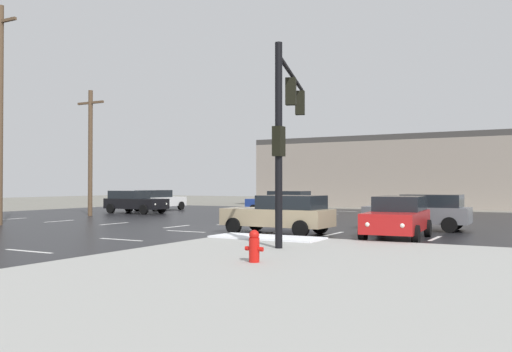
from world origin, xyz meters
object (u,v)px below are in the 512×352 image
traffic_signal_mast (287,116)px  sedan_white (158,200)px  sedan_tan (281,214)px  sedan_blue (282,202)px  utility_pole_mid (0,111)px  sedan_grey (421,211)px  fire_hydrant (254,246)px  sedan_red (398,216)px  utility_pole_far (90,150)px  sedan_black (134,201)px

traffic_signal_mast → sedan_white: 26.21m
sedan_tan → sedan_white: (-17.29, 13.49, 0.00)m
traffic_signal_mast → sedan_blue: (-8.51, 17.00, -3.45)m
traffic_signal_mast → utility_pole_mid: (-16.43, 1.34, 1.41)m
sedan_grey → utility_pole_mid: bearing=19.9°
sedan_tan → sedan_blue: same height
sedan_blue → sedan_tan: bearing=117.0°
fire_hydrant → sedan_tan: sedan_tan is taller
fire_hydrant → sedan_blue: (-9.83, 21.59, 0.32)m
sedan_white → utility_pole_mid: (2.96, -15.95, 4.85)m
sedan_red → sedan_blue: (-11.13, 12.93, 0.00)m
utility_pole_far → fire_hydrant: bearing=-35.2°
sedan_black → sedan_grey: bearing=-11.1°
sedan_black → utility_pole_mid: (1.79, -11.89, 4.85)m
sedan_blue → utility_pole_far: (-10.11, -7.52, 3.41)m
sedan_blue → sedan_black: bearing=22.4°
sedan_black → utility_pole_mid: size_ratio=0.42×
sedan_blue → utility_pole_mid: 18.21m
fire_hydrant → sedan_red: sedan_red is taller
utility_pole_far → sedan_red: bearing=-14.3°
traffic_signal_mast → sedan_red: (2.62, 4.07, -3.45)m
sedan_white → utility_pole_far: 8.55m
traffic_signal_mast → utility_pole_mid: size_ratio=0.56×
sedan_blue → utility_pole_mid: bearing=64.3°
sedan_black → utility_pole_far: 5.08m
traffic_signal_mast → utility_pole_far: (-18.62, 9.48, -0.03)m
sedan_red → sedan_grey: same height
sedan_blue → utility_pole_mid: (-7.92, -15.66, 4.85)m
fire_hydrant → sedan_red: bearing=81.5°
traffic_signal_mast → sedan_tan: (-2.10, 3.80, -3.45)m
sedan_tan → sedan_black: same height
sedan_red → sedan_black: size_ratio=1.01×
utility_pole_far → utility_pole_mid: bearing=-75.0°
traffic_signal_mast → sedan_black: size_ratio=1.35×
sedan_black → sedan_blue: bearing=22.9°
traffic_signal_mast → sedan_red: size_ratio=1.33×
sedan_black → utility_pole_far: (-0.40, -3.75, 3.41)m
sedan_red → utility_pole_mid: (-19.05, -2.73, 4.85)m
traffic_signal_mast → sedan_grey: size_ratio=1.35×
sedan_tan → sedan_grey: (4.58, 4.74, 0.00)m
traffic_signal_mast → sedan_grey: 9.54m
sedan_blue → sedan_white: bearing=-0.3°
sedan_grey → sedan_tan: bearing=45.0°
sedan_red → sedan_grey: bearing=177.5°
sedan_tan → sedan_white: bearing=-36.0°
fire_hydrant → utility_pole_far: size_ratio=0.10×
fire_hydrant → sedan_white: (-20.72, 21.88, 0.32)m
sedan_black → sedan_blue: size_ratio=1.00×
sedan_white → traffic_signal_mast: bearing=-130.0°
sedan_grey → traffic_signal_mast: bearing=72.8°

